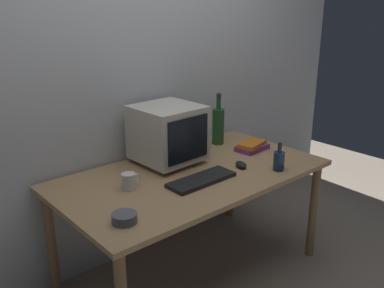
{
  "coord_description": "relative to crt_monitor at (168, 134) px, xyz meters",
  "views": [
    {
      "loc": [
        -1.54,
        -1.76,
        1.68
      ],
      "look_at": [
        0.0,
        0.0,
        0.89
      ],
      "focal_mm": 39.31,
      "sensor_mm": 36.0,
      "label": 1
    }
  ],
  "objects": [
    {
      "name": "ground_plane",
      "position": [
        0.01,
        -0.22,
        -0.9
      ],
      "size": [
        6.0,
        6.0,
        0.0
      ],
      "primitive_type": "plane",
      "color": "gray"
    },
    {
      "name": "back_wall",
      "position": [
        0.01,
        0.28,
        0.35
      ],
      "size": [
        4.0,
        0.08,
        2.5
      ],
      "primitive_type": "cube",
      "color": "silver",
      "rests_on": "ground"
    },
    {
      "name": "desk",
      "position": [
        0.01,
        -0.22,
        -0.27
      ],
      "size": [
        1.63,
        0.89,
        0.71
      ],
      "color": "tan",
      "rests_on": "ground"
    },
    {
      "name": "crt_monitor",
      "position": [
        0.0,
        0.0,
        0.0
      ],
      "size": [
        0.39,
        0.4,
        0.37
      ],
      "color": "beige",
      "rests_on": "desk"
    },
    {
      "name": "keyboard",
      "position": [
        -0.05,
        -0.37,
        -0.18
      ],
      "size": [
        0.42,
        0.15,
        0.02
      ],
      "primitive_type": "cube",
      "rotation": [
        0.0,
        0.0,
        0.01
      ],
      "color": "black",
      "rests_on": "desk"
    },
    {
      "name": "computer_mouse",
      "position": [
        0.29,
        -0.36,
        -0.17
      ],
      "size": [
        0.09,
        0.12,
        0.04
      ],
      "primitive_type": "ellipsoid",
      "rotation": [
        0.0,
        0.0,
        -0.39
      ],
      "color": "black",
      "rests_on": "desk"
    },
    {
      "name": "bottle_tall",
      "position": [
        0.5,
        0.06,
        -0.05
      ],
      "size": [
        0.08,
        0.08,
        0.37
      ],
      "color": "#1E4C23",
      "rests_on": "desk"
    },
    {
      "name": "bottle_short",
      "position": [
        0.43,
        -0.55,
        -0.13
      ],
      "size": [
        0.07,
        0.07,
        0.18
      ],
      "color": "navy",
      "rests_on": "desk"
    },
    {
      "name": "book_stack",
      "position": [
        0.58,
        -0.2,
        -0.16
      ],
      "size": [
        0.24,
        0.17,
        0.06
      ],
      "color": "#843893",
      "rests_on": "desk"
    },
    {
      "name": "mug",
      "position": [
        -0.41,
        -0.17,
        -0.15
      ],
      "size": [
        0.12,
        0.08,
        0.09
      ],
      "color": "white",
      "rests_on": "desk"
    },
    {
      "name": "cd_spindle",
      "position": [
        -0.63,
        -0.47,
        -0.17
      ],
      "size": [
        0.12,
        0.12,
        0.04
      ],
      "primitive_type": "cylinder",
      "color": "#595B66",
      "rests_on": "desk"
    }
  ]
}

